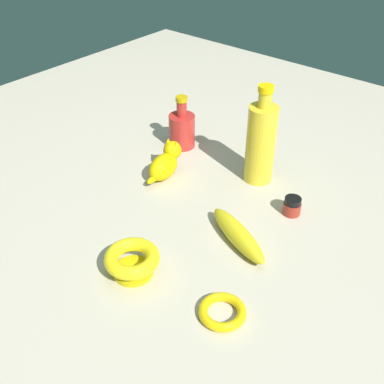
{
  "coord_description": "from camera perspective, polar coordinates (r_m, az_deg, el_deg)",
  "views": [
    {
      "loc": [
        0.66,
        0.55,
        0.68
      ],
      "look_at": [
        0.0,
        0.0,
        0.06
      ],
      "focal_mm": 44.23,
      "sensor_mm": 36.0,
      "label": 1
    }
  ],
  "objects": [
    {
      "name": "nail_polish_jar",
      "position": [
        1.11,
        11.98,
        -1.66
      ],
      "size": [
        0.04,
        0.04,
        0.04
      ],
      "color": "maroon",
      "rests_on": "ground"
    },
    {
      "name": "bottle_short",
      "position": [
        1.33,
        -1.22,
        7.62
      ],
      "size": [
        0.07,
        0.07,
        0.15
      ],
      "color": "#B52924",
      "rests_on": "ground"
    },
    {
      "name": "bangle",
      "position": [
        0.88,
        3.68,
        -14.2
      ],
      "size": [
        0.09,
        0.09,
        0.02
      ],
      "primitive_type": "torus",
      "color": "yellow",
      "rests_on": "ground"
    },
    {
      "name": "banana",
      "position": [
        1.01,
        5.57,
        -5.16
      ],
      "size": [
        0.12,
        0.19,
        0.04
      ],
      "primitive_type": "ellipsoid",
      "rotation": [
        0.0,
        0.0,
        4.31
      ],
      "color": "yellow",
      "rests_on": "ground"
    },
    {
      "name": "cat_figurine",
      "position": [
        1.2,
        -3.23,
        3.55
      ],
      "size": [
        0.13,
        0.06,
        0.09
      ],
      "color": "#DDB406",
      "rests_on": "ground"
    },
    {
      "name": "bowl",
      "position": [
        0.94,
        -7.22,
        -8.17
      ],
      "size": [
        0.11,
        0.11,
        0.05
      ],
      "color": "gold",
      "rests_on": "ground"
    },
    {
      "name": "bottle_tall",
      "position": [
        1.17,
        8.31,
        5.97
      ],
      "size": [
        0.07,
        0.07,
        0.25
      ],
      "color": "yellow",
      "rests_on": "ground"
    },
    {
      "name": "ground",
      "position": [
        1.09,
        0.0,
        -2.64
      ],
      "size": [
        2.0,
        2.0,
        0.0
      ],
      "primitive_type": "plane",
      "color": "#BCB29E"
    }
  ]
}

